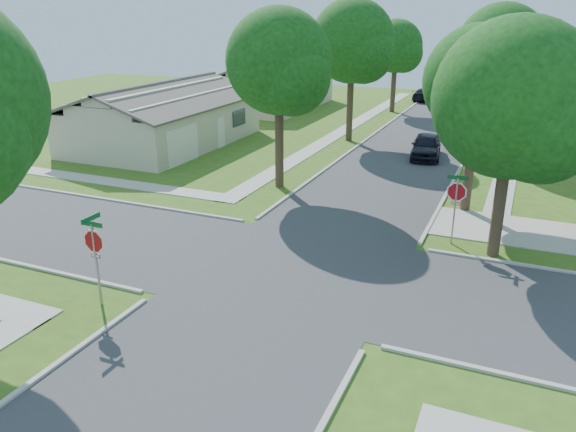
# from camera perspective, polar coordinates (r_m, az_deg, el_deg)

# --- Properties ---
(ground) EXTENTS (100.00, 100.00, 0.00)m
(ground) POSITION_cam_1_polar(r_m,az_deg,el_deg) (20.07, 0.88, -5.55)
(ground) COLOR #385A18
(ground) RESTS_ON ground
(road_ns) EXTENTS (7.00, 100.00, 0.02)m
(road_ns) POSITION_cam_1_polar(r_m,az_deg,el_deg) (20.07, 0.88, -5.54)
(road_ns) COLOR #333335
(road_ns) RESTS_ON ground
(sidewalk_ne) EXTENTS (1.20, 40.00, 0.04)m
(sidewalk_ne) POSITION_cam_1_polar(r_m,az_deg,el_deg) (43.60, 22.00, 7.25)
(sidewalk_ne) COLOR #9E9B91
(sidewalk_ne) RESTS_ON ground
(sidewalk_nw) EXTENTS (1.20, 40.00, 0.04)m
(sidewalk_nw) POSITION_cam_1_polar(r_m,az_deg,el_deg) (45.48, 6.39, 9.07)
(sidewalk_nw) COLOR #9E9B91
(sidewalk_nw) RESTS_ON ground
(driveway) EXTENTS (8.80, 3.60, 0.05)m
(driveway) POSITION_cam_1_polar(r_m,az_deg,el_deg) (25.37, 24.14, -1.68)
(driveway) COLOR #9E9B91
(driveway) RESTS_ON ground
(stop_sign_sw) EXTENTS (1.05, 0.80, 2.98)m
(stop_sign_sw) POSITION_cam_1_polar(r_m,az_deg,el_deg) (17.97, -19.08, -2.82)
(stop_sign_sw) COLOR gray
(stop_sign_sw) RESTS_ON ground
(stop_sign_ne) EXTENTS (1.05, 0.80, 2.98)m
(stop_sign_ne) POSITION_cam_1_polar(r_m,az_deg,el_deg) (22.54, 16.73, 2.07)
(stop_sign_ne) COLOR gray
(stop_sign_ne) RESTS_ON ground
(tree_e_near) EXTENTS (4.97, 4.80, 8.28)m
(tree_e_near) POSITION_cam_1_polar(r_m,az_deg,el_deg) (25.99, 18.93, 12.36)
(tree_e_near) COLOR #38281C
(tree_e_near) RESTS_ON ground
(tree_e_mid) EXTENTS (5.59, 5.40, 9.21)m
(tree_e_mid) POSITION_cam_1_polar(r_m,az_deg,el_deg) (37.86, 20.83, 15.23)
(tree_e_mid) COLOR #38281C
(tree_e_mid) RESTS_ON ground
(tree_e_far) EXTENTS (5.17, 5.00, 8.72)m
(tree_e_far) POSITION_cam_1_polar(r_m,az_deg,el_deg) (50.84, 21.76, 15.77)
(tree_e_far) COLOR #38281C
(tree_e_far) RESTS_ON ground
(tree_w_near) EXTENTS (5.38, 5.20, 8.97)m
(tree_w_near) POSITION_cam_1_polar(r_m,az_deg,el_deg) (28.30, -0.82, 14.94)
(tree_w_near) COLOR #38281C
(tree_w_near) RESTS_ON ground
(tree_w_mid) EXTENTS (5.80, 5.60, 9.56)m
(tree_w_mid) POSITION_cam_1_polar(r_m,az_deg,el_deg) (39.50, 6.63, 16.86)
(tree_w_mid) COLOR #38281C
(tree_w_mid) RESTS_ON ground
(tree_w_far) EXTENTS (4.76, 4.60, 8.04)m
(tree_w_far) POSITION_cam_1_polar(r_m,az_deg,el_deg) (52.11, 10.95, 16.34)
(tree_w_far) COLOR #38281C
(tree_w_far) RESTS_ON ground
(tree_ne_corner) EXTENTS (5.80, 5.60, 8.66)m
(tree_ne_corner) POSITION_cam_1_polar(r_m,az_deg,el_deg) (21.16, 22.04, 10.27)
(tree_ne_corner) COLOR #38281C
(tree_ne_corner) RESTS_ON ground
(house_nw_near) EXTENTS (8.42, 13.60, 4.23)m
(house_nw_near) POSITION_cam_1_polar(r_m,az_deg,el_deg) (39.75, -12.43, 9.32)
(house_nw_near) COLOR #AFA48A
(house_nw_near) RESTS_ON ground
(house_nw_far) EXTENTS (8.42, 13.60, 4.23)m
(house_nw_far) POSITION_cam_1_polar(r_m,az_deg,el_deg) (54.29, -1.85, 12.59)
(house_nw_far) COLOR #AFA48A
(house_nw_far) RESTS_ON ground
(car_curb_east) EXTENTS (2.31, 4.55, 1.48)m
(car_curb_east) POSITION_cam_1_polar(r_m,az_deg,el_deg) (36.29, 13.85, 6.94)
(car_curb_east) COLOR black
(car_curb_east) RESTS_ON ground
(car_curb_west) EXTENTS (2.18, 4.46, 1.25)m
(car_curb_west) POSITION_cam_1_polar(r_m,az_deg,el_deg) (60.01, 13.74, 11.92)
(car_curb_west) COLOR black
(car_curb_west) RESTS_ON ground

